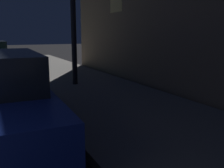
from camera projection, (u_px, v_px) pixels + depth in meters
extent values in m
cylinder|color=black|center=(34.00, 96.00, 5.74)|extent=(0.24, 0.67, 0.66)
cylinder|color=black|center=(65.00, 143.00, 3.26)|extent=(0.24, 0.67, 0.66)
cylinder|color=black|center=(7.00, 64.00, 11.63)|extent=(0.22, 0.66, 0.66)
cylinder|color=black|center=(13.00, 72.00, 9.36)|extent=(0.22, 0.66, 0.66)
cylinder|color=black|center=(73.00, 7.00, 7.57)|extent=(0.16, 0.16, 4.68)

